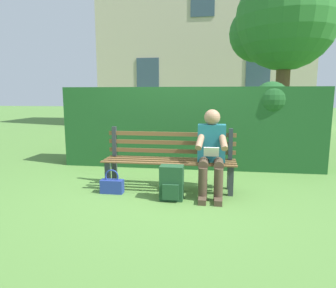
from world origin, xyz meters
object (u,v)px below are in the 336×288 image
person_seated (211,150)px  tree (281,23)px  backpack (172,183)px  park_bench (170,158)px  handbag (112,186)px

person_seated → tree: 4.49m
backpack → park_bench: bearing=-78.9°
person_seated → handbag: (1.36, 0.18, -0.51)m
tree → handbag: bearing=52.2°
tree → backpack: size_ratio=9.22×
tree → backpack: 5.13m
handbag → backpack: bearing=170.6°
backpack → tree: bearing=-117.6°
park_bench → person_seated: 0.64m
handbag → tree: bearing=-127.8°
tree → backpack: tree is taller
park_bench → backpack: 0.55m
backpack → handbag: backpack is taller
park_bench → person_seated: size_ratio=1.63×
park_bench → tree: 4.69m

